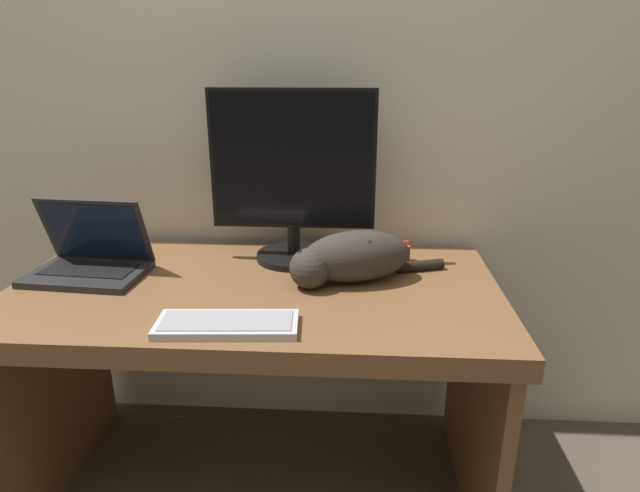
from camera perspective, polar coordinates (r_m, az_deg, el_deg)
The scene contains 7 objects.
wall_back at distance 1.82m, azimuth -5.32°, elevation 18.72°, with size 6.40×0.06×2.60m.
desk at distance 1.60m, azimuth -6.76°, elevation -9.12°, with size 1.38×0.72×0.71m.
monitor at distance 1.65m, azimuth -2.92°, elevation 7.30°, with size 0.51×0.24×0.53m.
laptop at distance 1.72m, azimuth -23.33°, elevation -1.38°, with size 0.34×0.25×0.23m.
external_keyboard at distance 1.30m, azimuth -9.88°, elevation -8.24°, with size 0.34×0.15×0.02m.
cat at distance 1.52m, azimuth 3.28°, elevation -1.17°, with size 0.46×0.24×0.15m.
small_toy at distance 1.69m, azimuth 8.41°, elevation -0.76°, with size 0.06×0.06×0.06m.
Camera 1 is at (0.27, -1.02, 1.32)m, focal length 30.00 mm.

